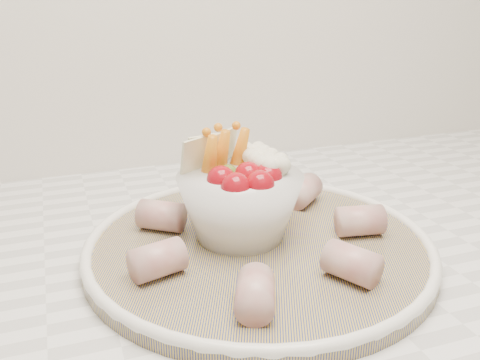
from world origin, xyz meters
name	(u,v)px	position (x,y,z in m)	size (l,w,h in m)	color
serving_platter	(259,245)	(-0.12, 1.42, 0.93)	(0.49, 0.49, 0.02)	navy
veggie_bowl	(241,198)	(-0.13, 1.44, 0.98)	(0.14, 0.14, 0.12)	white
cured_meat_rolls	(258,228)	(-0.12, 1.42, 0.95)	(0.28, 0.30, 0.03)	#B05350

